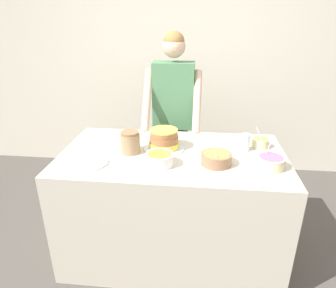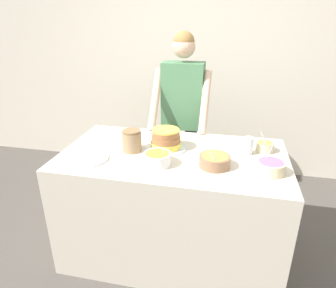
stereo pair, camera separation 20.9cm
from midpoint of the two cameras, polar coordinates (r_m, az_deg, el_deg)
name	(u,v)px [view 2 (the right image)]	position (r m, az deg, el deg)	size (l,w,h in m)	color
wall_back	(201,64)	(3.61, 7.92, 14.80)	(10.00, 0.05, 2.60)	beige
counter	(173,204)	(2.42, 3.44, -11.46)	(1.64, 0.91, 0.89)	beige
person_baker	(183,105)	(2.86, 4.89, 7.29)	(0.52, 0.47, 1.70)	#2D2D38
cake	(166,140)	(2.25, 2.26, 0.72)	(0.31, 0.31, 0.15)	silver
frosting_bowl_orange	(157,158)	(2.01, 0.93, -2.82)	(0.19, 0.19, 0.14)	white
frosting_bowl_olive	(215,161)	(2.03, 11.80, -3.19)	(0.21, 0.21, 0.14)	#936B4C
frosting_bowl_purple	(271,167)	(2.05, 21.77, -4.13)	(0.18, 0.18, 0.16)	beige
frosting_bowl_yellow	(265,146)	(2.36, 20.41, -0.48)	(0.13, 0.13, 0.17)	beige
drinking_glass	(248,146)	(2.26, 17.61, -0.39)	(0.07, 0.07, 0.13)	silver
ceramic_plate	(89,159)	(2.15, -12.19, -2.82)	(0.27, 0.27, 0.01)	silver
stoneware_jar	(132,141)	(2.21, -4.25, 0.55)	(0.14, 0.14, 0.16)	#9E7F5B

